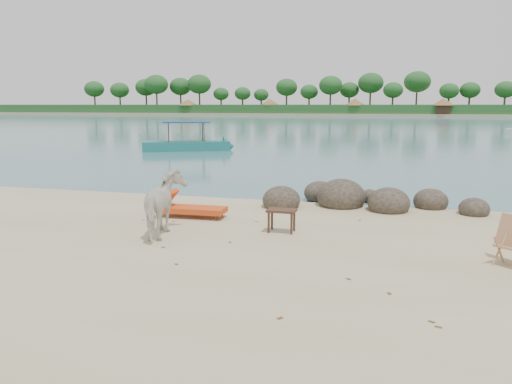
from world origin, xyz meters
TOP-DOWN VIEW (x-y plane):
  - water at (0.00, 90.00)m, footprint 400.00×400.00m
  - far_shore at (0.00, 170.00)m, footprint 420.00×90.00m
  - far_scenery at (0.03, 136.70)m, footprint 420.00×18.00m
  - boulders at (1.36, 5.78)m, footprint 6.38×2.87m
  - cow at (-2.66, 1.11)m, footprint 1.21×1.90m
  - side_table at (-0.14, 2.14)m, footprint 0.68×0.44m
  - lounge_chair at (-2.74, 3.10)m, footprint 2.10×0.80m
  - boat_near at (-11.19, 22.29)m, footprint 6.52×4.17m
  - dead_leaves at (-0.37, -0.02)m, footprint 7.59×7.10m

SIDE VIEW (x-z plane):
  - water at x=0.00m, z-range 0.00..0.00m
  - far_shore at x=0.00m, z-range -0.70..0.70m
  - dead_leaves at x=-0.37m, z-range 0.00..0.00m
  - boulders at x=1.36m, z-range -0.34..0.75m
  - side_table at x=-0.14m, z-range 0.00..0.55m
  - lounge_chair at x=-2.74m, z-range 0.00..0.62m
  - cow at x=-2.66m, z-range 0.00..1.48m
  - boat_near at x=-11.19m, z-range 0.00..3.18m
  - far_scenery at x=0.03m, z-range -1.61..7.89m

